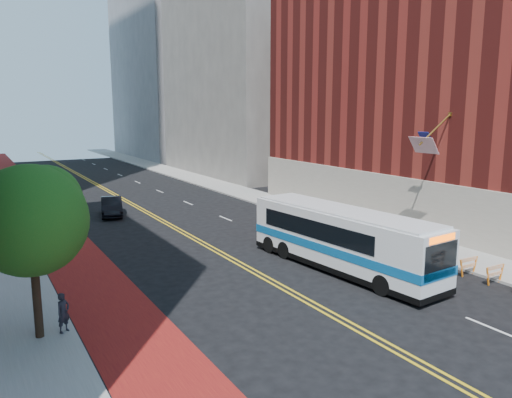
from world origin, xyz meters
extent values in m
plane|color=black|center=(0.00, 0.00, 0.00)|extent=(160.00, 160.00, 0.00)
cube|color=gray|center=(12.00, 30.00, 0.07)|extent=(4.00, 140.00, 0.15)
cube|color=maroon|center=(-8.10, 30.00, 0.00)|extent=(3.60, 140.00, 0.01)
cube|color=gold|center=(-0.18, 30.00, 0.00)|extent=(0.14, 140.00, 0.01)
cube|color=gold|center=(0.18, 30.00, 0.00)|extent=(0.14, 140.00, 0.01)
cube|color=silver|center=(4.80, -2.00, 0.01)|extent=(0.14, 2.20, 0.01)
cube|color=silver|center=(4.80, 6.00, 0.01)|extent=(0.14, 2.20, 0.01)
cube|color=silver|center=(4.80, 14.00, 0.01)|extent=(0.14, 2.20, 0.01)
cube|color=silver|center=(4.80, 22.00, 0.01)|extent=(0.14, 2.20, 0.01)
cube|color=silver|center=(4.80, 30.00, 0.01)|extent=(0.14, 2.20, 0.01)
cube|color=silver|center=(4.80, 38.00, 0.01)|extent=(0.14, 2.20, 0.01)
cube|color=silver|center=(4.80, 46.00, 0.01)|extent=(0.14, 2.20, 0.01)
cube|color=silver|center=(4.80, 54.00, 0.01)|extent=(0.14, 2.20, 0.01)
cube|color=silver|center=(4.80, 62.00, 0.01)|extent=(0.14, 2.20, 0.01)
cube|color=silver|center=(4.80, 70.00, 0.01)|extent=(0.14, 2.20, 0.01)
cube|color=silver|center=(4.80, 78.00, 0.01)|extent=(0.14, 2.20, 0.01)
cube|color=silver|center=(4.80, 86.00, 0.01)|extent=(0.14, 2.20, 0.01)
cube|color=maroon|center=(22.00, 12.00, 11.00)|extent=(16.00, 36.00, 22.00)
cube|color=#9E9384|center=(14.05, 12.00, 2.00)|extent=(0.50, 36.00, 4.00)
cube|color=black|center=(14.15, 6.00, 1.10)|extent=(0.35, 2.80, 2.20)
cube|color=black|center=(14.15, 13.00, 1.10)|extent=(0.35, 2.80, 2.20)
cube|color=black|center=(14.15, 20.00, 1.10)|extent=(0.35, 2.80, 2.20)
cube|color=#A57F33|center=(14.05, 8.00, 8.50)|extent=(0.25, 0.25, 0.25)
cylinder|color=#A57F33|center=(12.70, 8.00, 7.60)|extent=(2.85, 0.12, 2.05)
cube|color=#B21419|center=(11.70, 8.00, 6.60)|extent=(0.75, 1.90, 1.05)
cube|color=navy|center=(12.25, 8.45, 7.15)|extent=(0.39, 0.85, 0.52)
cube|color=slate|center=(23.00, 48.00, 20.00)|extent=(18.00, 26.00, 40.00)
cube|color=gray|center=(24.00, 78.00, 27.50)|extent=(20.00, 28.00, 55.00)
cube|color=orange|center=(9.05, 1.10, 0.50)|extent=(0.32, 0.06, 0.99)
cube|color=orange|center=(10.15, 1.10, 0.50)|extent=(0.32, 0.06, 0.99)
cube|color=orange|center=(9.60, 1.10, 0.90)|extent=(1.25, 0.05, 0.22)
cube|color=orange|center=(9.60, 1.10, 0.55)|extent=(1.25, 0.05, 0.18)
cube|color=orange|center=(9.05, 2.65, 0.50)|extent=(0.32, 0.06, 0.99)
cube|color=orange|center=(10.15, 2.65, 0.50)|extent=(0.32, 0.06, 0.99)
cube|color=orange|center=(9.60, 2.65, 0.90)|extent=(1.25, 0.05, 0.22)
cube|color=orange|center=(9.60, 2.65, 0.55)|extent=(1.25, 0.05, 0.18)
cube|color=orange|center=(9.05, 4.20, 0.50)|extent=(0.32, 0.06, 0.99)
cube|color=orange|center=(10.15, 4.20, 0.50)|extent=(0.32, 0.06, 0.99)
cube|color=orange|center=(9.60, 4.20, 0.90)|extent=(1.25, 0.05, 0.22)
cube|color=orange|center=(9.60, 4.20, 0.55)|extent=(1.25, 0.05, 0.18)
cube|color=orange|center=(9.05, 5.75, 0.50)|extent=(0.32, 0.06, 0.99)
cube|color=orange|center=(10.15, 5.75, 0.50)|extent=(0.32, 0.06, 0.99)
cube|color=orange|center=(9.60, 5.75, 0.90)|extent=(1.25, 0.05, 0.22)
cube|color=orange|center=(9.60, 5.75, 0.55)|extent=(1.25, 0.05, 0.18)
cube|color=orange|center=(9.05, 7.30, 0.50)|extent=(0.32, 0.06, 0.99)
cube|color=orange|center=(10.15, 7.30, 0.50)|extent=(0.32, 0.06, 0.99)
cube|color=orange|center=(9.60, 7.30, 0.90)|extent=(1.25, 0.05, 0.22)
cube|color=orange|center=(9.60, 7.30, 0.55)|extent=(1.25, 0.05, 0.18)
cube|color=orange|center=(9.05, 8.85, 0.50)|extent=(0.32, 0.06, 0.99)
cube|color=orange|center=(10.15, 8.85, 0.50)|extent=(0.32, 0.06, 0.99)
cube|color=orange|center=(9.60, 8.85, 0.90)|extent=(1.25, 0.05, 0.22)
cube|color=orange|center=(9.60, 8.85, 0.55)|extent=(1.25, 0.05, 0.18)
cylinder|color=black|center=(-11.30, 6.00, 1.75)|extent=(0.32, 0.32, 3.20)
sphere|color=#104D13|center=(-11.30, 6.00, 4.75)|extent=(4.20, 4.20, 4.20)
sphere|color=#104D13|center=(-10.70, 6.40, 5.35)|extent=(2.80, 2.80, 2.80)
sphere|color=#104D13|center=(-11.80, 5.70, 5.15)|extent=(2.40, 2.40, 2.40)
cube|color=silver|center=(4.38, 6.89, 1.84)|extent=(3.81, 12.62, 2.95)
cube|color=#0B5493|center=(4.38, 6.89, 1.40)|extent=(3.86, 12.66, 0.47)
cube|color=black|center=(4.30, 7.72, 2.33)|extent=(3.52, 8.91, 0.98)
cube|color=black|center=(4.94, 0.74, 2.07)|extent=(2.37, 0.32, 1.66)
cube|color=black|center=(3.82, 13.05, 2.28)|extent=(2.15, 0.30, 1.04)
cube|color=#FF5905|center=(4.94, 0.73, 3.11)|extent=(1.88, 0.25, 0.31)
cube|color=silver|center=(4.38, 6.89, 3.36)|extent=(3.62, 11.99, 0.12)
cube|color=black|center=(4.38, 6.89, 0.36)|extent=(3.85, 12.65, 0.31)
cylinder|color=black|center=(3.52, 2.82, 0.52)|extent=(0.40, 1.06, 1.04)
cylinder|color=black|center=(5.96, 3.04, 0.52)|extent=(0.40, 1.06, 1.04)
cylinder|color=black|center=(2.85, 10.25, 0.52)|extent=(0.40, 1.06, 1.04)
cylinder|color=black|center=(5.28, 10.47, 0.52)|extent=(0.40, 1.06, 1.04)
cylinder|color=black|center=(2.71, 11.73, 0.52)|extent=(0.40, 1.06, 1.04)
cylinder|color=black|center=(5.14, 11.95, 0.52)|extent=(0.40, 1.06, 1.04)
imported|color=black|center=(-9.14, 20.65, 0.70)|extent=(2.33, 4.33, 1.40)
imported|color=black|center=(-2.96, 27.81, 0.78)|extent=(2.70, 4.99, 1.56)
imported|color=black|center=(-8.02, 37.34, 0.73)|extent=(3.37, 5.38, 1.45)
imported|color=black|center=(-10.40, 5.96, 0.95)|extent=(0.70, 0.65, 1.60)
camera|label=1|loc=(-13.14, -13.78, 8.79)|focal=35.00mm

